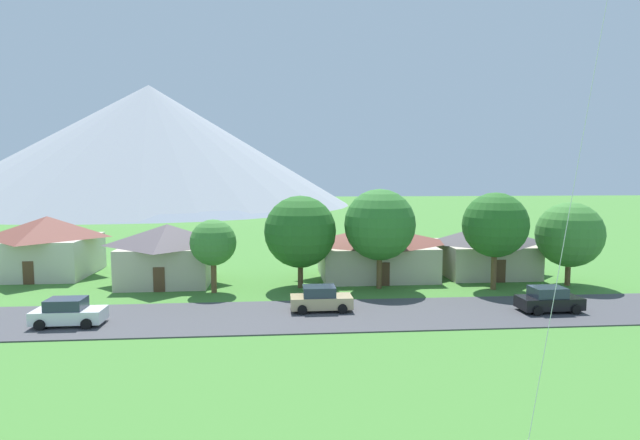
% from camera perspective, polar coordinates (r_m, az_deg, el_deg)
% --- Properties ---
extents(road_strip, '(160.00, 7.61, 0.08)m').
position_cam_1_polar(road_strip, '(33.75, -0.49, -10.82)').
color(road_strip, '#424247').
rests_on(road_strip, ground).
extents(mountain_central_ridge, '(89.56, 89.56, 19.86)m').
position_cam_1_polar(mountain_central_ridge, '(143.20, -17.53, 5.32)').
color(mountain_central_ridge, gray).
rests_on(mountain_central_ridge, ground).
extents(mountain_far_east_ridge, '(117.93, 117.93, 35.24)m').
position_cam_1_polar(mountain_far_east_ridge, '(158.22, -18.79, 8.05)').
color(mountain_far_east_ridge, '#8E939E').
rests_on(mountain_far_east_ridge, ground).
extents(house_leftmost, '(7.90, 7.36, 5.09)m').
position_cam_1_polar(house_leftmost, '(45.01, -16.98, -3.57)').
color(house_leftmost, beige).
rests_on(house_leftmost, ground).
extents(house_left_center, '(10.76, 8.25, 4.66)m').
position_cam_1_polar(house_left_center, '(45.94, 6.37, -3.47)').
color(house_left_center, beige).
rests_on(house_left_center, ground).
extents(house_right_center, '(8.58, 7.97, 4.59)m').
position_cam_1_polar(house_right_center, '(49.23, 18.16, -3.16)').
color(house_right_center, beige).
rests_on(house_right_center, ground).
extents(house_rightmost, '(8.23, 8.52, 5.50)m').
position_cam_1_polar(house_rightmost, '(52.61, -28.58, -2.50)').
color(house_rightmost, beige).
rests_on(house_rightmost, ground).
extents(tree_near_left, '(5.44, 5.44, 7.04)m').
position_cam_1_polar(tree_near_left, '(46.78, 26.59, -1.50)').
color(tree_near_left, brown).
rests_on(tree_near_left, ground).
extents(tree_left_of_center, '(3.65, 3.65, 5.84)m').
position_cam_1_polar(tree_left_of_center, '(40.24, -12.09, -2.56)').
color(tree_left_of_center, brown).
rests_on(tree_left_of_center, ground).
extents(tree_center, '(5.24, 5.24, 7.91)m').
position_cam_1_polar(tree_center, '(42.67, 19.36, -0.54)').
color(tree_center, brown).
rests_on(tree_center, ground).
extents(tree_right_of_center, '(5.82, 5.82, 8.18)m').
position_cam_1_polar(tree_right_of_center, '(40.94, 6.83, -0.54)').
color(tree_right_of_center, brown).
rests_on(tree_right_of_center, ground).
extents(tree_near_right, '(5.92, 5.92, 7.63)m').
position_cam_1_polar(tree_near_right, '(40.97, -2.26, -1.34)').
color(tree_near_right, brown).
rests_on(tree_near_right, ground).
extents(parked_car_black_west_end, '(4.25, 2.17, 1.68)m').
position_cam_1_polar(parked_car_black_west_end, '(37.73, 24.65, -8.28)').
color(parked_car_black_west_end, black).
rests_on(parked_car_black_west_end, road_strip).
extents(parked_car_white_mid_west, '(4.20, 2.08, 1.68)m').
position_cam_1_polar(parked_car_white_mid_west, '(35.00, -26.78, -9.41)').
color(parked_car_white_mid_west, white).
rests_on(parked_car_white_mid_west, road_strip).
extents(parked_car_tan_mid_east, '(4.21, 2.10, 1.68)m').
position_cam_1_polar(parked_car_tan_mid_east, '(34.58, 0.07, -9.00)').
color(parked_car_tan_mid_east, tan).
rests_on(parked_car_tan_mid_east, road_strip).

